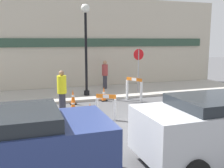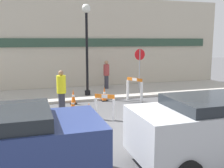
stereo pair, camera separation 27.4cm
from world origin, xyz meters
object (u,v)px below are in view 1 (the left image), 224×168
(stop_sign, at_px, (138,63))
(parked_car_1, at_px, (219,124))
(person_pedestrian, at_px, (105,74))
(streetlamp_post, at_px, (86,37))
(person_worker, at_px, (62,91))

(stop_sign, bearing_deg, parked_car_1, 75.71)
(person_pedestrian, bearing_deg, streetlamp_post, 30.86)
(streetlamp_post, relative_size, parked_car_1, 1.13)
(streetlamp_post, height_order, stop_sign, streetlamp_post)
(streetlamp_post, xyz_separation_m, stop_sign, (2.87, -0.12, -1.40))
(stop_sign, bearing_deg, person_pedestrian, -53.18)
(streetlamp_post, bearing_deg, parked_car_1, -80.30)
(stop_sign, xyz_separation_m, person_worker, (-4.51, -2.57, -0.76))
(person_worker, relative_size, parked_car_1, 0.43)
(streetlamp_post, relative_size, person_pedestrian, 2.78)
(person_worker, bearing_deg, streetlamp_post, 55.88)
(person_worker, height_order, parked_car_1, person_worker)
(streetlamp_post, relative_size, person_worker, 2.61)
(streetlamp_post, xyz_separation_m, person_worker, (-1.64, -2.69, -2.16))
(stop_sign, bearing_deg, person_worker, 25.95)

